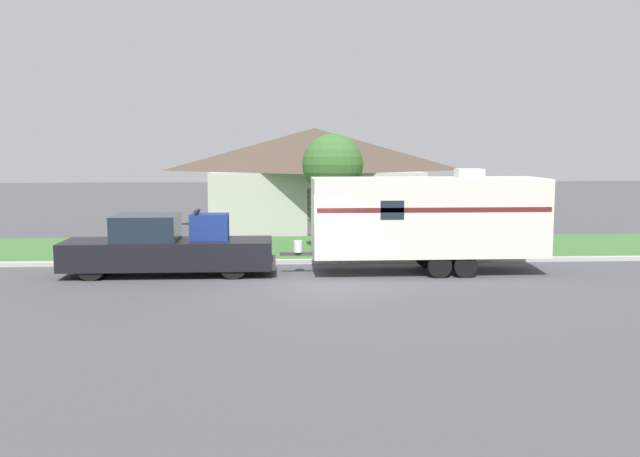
% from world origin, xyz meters
% --- Properties ---
extents(ground_plane, '(120.00, 120.00, 0.00)m').
position_xyz_m(ground_plane, '(0.00, 0.00, 0.00)').
color(ground_plane, '#47474C').
extents(curb_strip, '(80.00, 0.30, 0.14)m').
position_xyz_m(curb_strip, '(0.00, 3.75, 0.07)').
color(curb_strip, '#ADADA8').
rests_on(curb_strip, ground_plane).
extents(lawn_strip, '(80.00, 7.00, 0.03)m').
position_xyz_m(lawn_strip, '(0.00, 7.40, 0.01)').
color(lawn_strip, '#3D6B33').
rests_on(lawn_strip, ground_plane).
extents(house_across_street, '(10.42, 7.38, 4.81)m').
position_xyz_m(house_across_street, '(0.94, 14.58, 2.50)').
color(house_across_street, '#B2B2A8').
rests_on(house_across_street, ground_plane).
extents(pickup_truck, '(6.43, 1.93, 2.00)m').
position_xyz_m(pickup_truck, '(-4.26, 1.86, 0.83)').
color(pickup_truck, black).
rests_on(pickup_truck, ground_plane).
extents(travel_trailer, '(8.17, 2.24, 3.23)m').
position_xyz_m(travel_trailer, '(3.79, 1.86, 1.75)').
color(travel_trailer, black).
rests_on(travel_trailer, ground_plane).
extents(mailbox, '(0.48, 0.20, 1.41)m').
position_xyz_m(mailbox, '(-3.06, 4.81, 1.08)').
color(mailbox, brown).
rests_on(mailbox, ground_plane).
extents(tree_in_yard, '(2.27, 2.27, 4.40)m').
position_xyz_m(tree_in_yard, '(1.18, 6.36, 3.24)').
color(tree_in_yard, brown).
rests_on(tree_in_yard, ground_plane).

